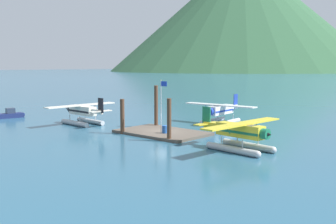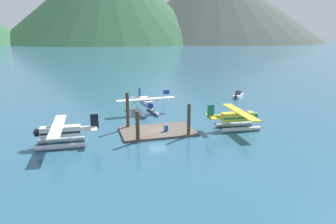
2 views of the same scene
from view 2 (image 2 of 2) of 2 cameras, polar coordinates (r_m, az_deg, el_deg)
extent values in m
plane|color=#285670|center=(43.51, -2.03, -3.80)|extent=(1200.00, 1200.00, 0.00)
cube|color=brown|center=(43.47, -2.03, -3.61)|extent=(10.34, 6.58, 0.30)
cylinder|color=#4C3323|center=(39.28, -5.74, -2.76)|extent=(0.50, 0.50, 4.08)
cylinder|color=#4C3323|center=(41.24, 3.93, -1.55)|extent=(0.46, 0.46, 4.55)
cylinder|color=#4C3323|center=(44.79, -7.59, 0.21)|extent=(0.48, 0.48, 5.41)
cylinder|color=silver|center=(41.95, -0.93, 0.18)|extent=(0.08, 0.08, 5.96)
cube|color=#1E3DB2|center=(41.50, -0.34, 3.74)|extent=(0.90, 0.03, 0.56)
sphere|color=gold|center=(41.31, -0.95, 4.26)|extent=(0.10, 0.10, 0.10)
cylinder|color=#1E4C99|center=(42.84, -0.33, -3.05)|extent=(0.58, 0.58, 0.88)
torus|color=#1E4C99|center=(42.84, -0.33, -3.05)|extent=(0.62, 0.62, 0.04)
cone|color=#424C47|center=(560.67, 9.02, 19.27)|extent=(361.41, 361.41, 125.88)
cylinder|color=#B7BABF|center=(39.33, -19.48, -6.17)|extent=(5.62, 0.86, 0.64)
sphere|color=#B7BABF|center=(39.73, -23.52, -6.35)|extent=(0.64, 0.64, 0.64)
cylinder|color=#B7BABF|center=(41.67, -19.18, -4.99)|extent=(5.62, 0.86, 0.64)
sphere|color=#B7BABF|center=(42.06, -22.99, -5.18)|extent=(0.64, 0.64, 0.64)
cylinder|color=#B7BABF|center=(39.26, -21.31, -5.34)|extent=(0.10, 0.10, 0.70)
cylinder|color=#B7BABF|center=(38.99, -17.81, -5.16)|extent=(0.10, 0.10, 0.70)
cylinder|color=#B7BABF|center=(41.61, -20.91, -4.20)|extent=(0.10, 0.10, 0.70)
cylinder|color=#B7BABF|center=(41.36, -17.61, -4.03)|extent=(0.10, 0.10, 0.70)
cube|color=silver|center=(40.00, -19.52, -3.38)|extent=(4.84, 1.43, 1.20)
cube|color=black|center=(40.03, -19.51, -3.52)|extent=(4.75, 1.44, 0.24)
cube|color=#283347|center=(40.03, -21.10, -3.01)|extent=(1.14, 1.10, 0.56)
cube|color=silver|center=(39.84, -20.03, -2.49)|extent=(1.81, 10.45, 0.14)
cylinder|color=black|center=(37.85, -20.30, -3.91)|extent=(0.10, 0.62, 0.84)
cylinder|color=black|center=(42.04, -19.70, -2.07)|extent=(0.10, 0.62, 0.84)
cylinder|color=black|center=(40.38, -23.33, -3.58)|extent=(0.64, 0.98, 0.96)
cone|color=black|center=(40.46, -23.96, -3.61)|extent=(0.36, 0.37, 0.36)
cube|color=silver|center=(39.75, -14.87, -2.98)|extent=(2.22, 0.53, 0.56)
cube|color=black|center=(39.50, -13.65, -1.73)|extent=(1.00, 0.16, 1.90)
cube|color=silver|center=(39.71, -13.73, -2.77)|extent=(0.92, 3.23, 0.10)
cylinder|color=#B7BABF|center=(47.02, 12.19, -2.32)|extent=(5.63, 1.07, 0.64)
sphere|color=#B7BABF|center=(48.20, 15.24, -2.10)|extent=(0.64, 0.64, 0.64)
cylinder|color=#B7BABF|center=(44.85, 13.46, -3.21)|extent=(5.63, 1.07, 0.64)
sphere|color=#B7BABF|center=(46.08, 16.63, -2.95)|extent=(0.64, 0.64, 0.64)
cylinder|color=#B7BABF|center=(47.32, 13.56, -1.45)|extent=(0.10, 0.10, 0.70)
cylinder|color=#B7BABF|center=(46.37, 10.87, -1.63)|extent=(0.10, 0.10, 0.70)
cylinder|color=#B7BABF|center=(45.17, 14.89, -2.29)|extent=(0.10, 0.10, 0.70)
cylinder|color=#B7BABF|center=(44.17, 12.10, -2.50)|extent=(0.10, 0.10, 0.70)
cube|color=yellow|center=(45.49, 12.92, -0.81)|extent=(4.88, 1.61, 1.20)
cube|color=#196B47|center=(45.51, 12.92, -0.93)|extent=(4.79, 1.62, 0.24)
cube|color=#283347|center=(45.86, 14.17, -0.33)|extent=(1.18, 1.14, 0.56)
cube|color=yellow|center=(45.45, 13.31, 0.03)|extent=(2.21, 10.48, 0.14)
cylinder|color=#196B47|center=(47.46, 12.19, 0.28)|extent=(0.13, 0.63, 0.84)
cylinder|color=#196B47|center=(43.62, 14.49, -1.10)|extent=(0.13, 0.63, 0.84)
cylinder|color=#196B47|center=(46.66, 15.94, -0.62)|extent=(0.67, 1.00, 0.96)
cone|color=black|center=(46.87, 16.43, -0.59)|extent=(0.38, 0.39, 0.36)
cube|color=yellow|center=(44.23, 9.09, -0.92)|extent=(2.23, 0.61, 0.56)
cube|color=#196B47|center=(43.71, 8.03, 0.09)|extent=(1.01, 0.20, 1.90)
cube|color=yellow|center=(43.93, 8.12, -0.85)|extent=(1.05, 3.25, 0.10)
cylinder|color=#B7BABF|center=(54.21, -2.89, 0.21)|extent=(1.01, 5.63, 0.64)
sphere|color=#B7BABF|center=(51.63, -1.97, -0.50)|extent=(0.64, 0.64, 0.64)
cylinder|color=#B7BABF|center=(53.55, -5.45, -0.01)|extent=(1.01, 5.63, 0.64)
sphere|color=#B7BABF|center=(50.94, -4.65, -0.75)|extent=(0.64, 0.64, 0.64)
cylinder|color=#B7BABF|center=(52.94, -2.52, 0.62)|extent=(0.10, 0.10, 0.70)
cylinder|color=#B7BABF|center=(55.17, -3.27, 1.18)|extent=(0.10, 0.10, 0.70)
cylinder|color=#B7BABF|center=(52.26, -5.13, 0.39)|extent=(0.10, 0.10, 0.70)
cylinder|color=#B7BABF|center=(54.52, -5.79, 0.97)|extent=(0.10, 0.10, 0.70)
cube|color=white|center=(53.49, -4.20, 1.78)|extent=(1.56, 4.87, 1.20)
cube|color=#1E389E|center=(53.52, -4.19, 1.68)|extent=(1.57, 4.78, 0.24)
cube|color=#283347|center=(52.41, -3.88, 1.90)|extent=(1.13, 1.17, 0.56)
cube|color=white|center=(53.07, -4.12, 2.42)|extent=(10.47, 2.09, 0.14)
cylinder|color=#1E389E|center=(53.77, -1.86, 2.25)|extent=(0.63, 0.12, 0.84)
cylinder|color=#1E389E|center=(52.60, -6.42, 1.89)|extent=(0.63, 0.12, 0.84)
cylinder|color=#1E389E|center=(50.97, -3.36, 1.16)|extent=(1.00, 0.66, 0.96)
cone|color=black|center=(50.55, -3.21, 1.05)|extent=(0.38, 0.37, 0.36)
cube|color=white|center=(56.54, -5.11, 2.56)|extent=(0.59, 2.22, 0.56)
cube|color=#1E389E|center=(57.22, -5.36, 3.56)|extent=(0.19, 1.01, 1.90)
cube|color=white|center=(57.27, -5.32, 2.81)|extent=(3.25, 1.01, 0.10)
cube|color=silver|center=(68.90, 13.03, 2.95)|extent=(3.93, 4.12, 0.70)
sphere|color=silver|center=(70.92, 13.42, 3.24)|extent=(0.70, 0.70, 0.70)
cube|color=#283347|center=(69.05, 13.12, 3.60)|extent=(1.62, 1.63, 0.80)
cube|color=black|center=(66.68, 12.59, 2.82)|extent=(0.48, 0.48, 0.80)
camera|label=1|loc=(41.77, 63.16, -1.26)|focal=41.87mm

